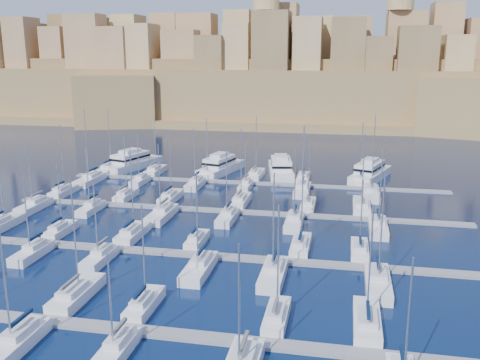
% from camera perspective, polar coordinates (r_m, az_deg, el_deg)
% --- Properties ---
extents(ground, '(600.00, 600.00, 0.00)m').
position_cam_1_polar(ground, '(88.73, -2.24, -5.32)').
color(ground, black).
rests_on(ground, ground).
extents(pontoon_near, '(84.00, 2.00, 0.40)m').
position_cam_1_polar(pontoon_near, '(58.89, -10.27, -15.58)').
color(pontoon_near, slate).
rests_on(pontoon_near, ground).
extents(pontoon_mid_near, '(84.00, 2.00, 0.40)m').
position_cam_1_polar(pontoon_mid_near, '(77.76, -4.33, -7.97)').
color(pontoon_mid_near, slate).
rests_on(pontoon_mid_near, ground).
extents(pontoon_mid_far, '(84.00, 2.00, 0.40)m').
position_cam_1_polar(pontoon_mid_far, '(97.95, -0.88, -3.36)').
color(pontoon_mid_far, slate).
rests_on(pontoon_mid_far, ground).
extents(pontoon_far, '(84.00, 2.00, 0.40)m').
position_cam_1_polar(pontoon_far, '(118.78, 1.35, -0.33)').
color(pontoon_far, slate).
rests_on(pontoon_far, ground).
extents(sailboat_2, '(2.93, 9.78, 15.21)m').
position_cam_1_polar(sailboat_2, '(67.46, -17.05, -11.52)').
color(sailboat_2, silver).
rests_on(sailboat_2, ground).
extents(sailboat_3, '(2.37, 7.91, 12.62)m').
position_cam_1_polar(sailboat_3, '(63.22, -10.18, -12.90)').
color(sailboat_3, silver).
rests_on(sailboat_3, ground).
extents(sailboat_4, '(2.37, 7.91, 13.53)m').
position_cam_1_polar(sailboat_4, '(59.77, 3.92, -14.34)').
color(sailboat_4, silver).
rests_on(sailboat_4, ground).
extents(sailboat_5, '(2.83, 9.42, 13.84)m').
position_cam_1_polar(sailboat_5, '(60.15, 13.37, -14.50)').
color(sailboat_5, silver).
rests_on(sailboat_5, ground).
extents(sailboat_8, '(2.77, 9.24, 13.20)m').
position_cam_1_polar(sailboat_8, '(59.24, -22.83, -15.72)').
color(sailboat_8, silver).
rests_on(sailboat_8, ground).
extents(sailboat_9, '(2.35, 7.82, 11.14)m').
position_cam_1_polar(sailboat_9, '(55.15, -13.12, -17.29)').
color(sailboat_9, silver).
rests_on(sailboat_9, ground).
extents(sailboat_12, '(2.82, 9.41, 15.26)m').
position_cam_1_polar(sailboat_12, '(97.48, -24.05, -4.31)').
color(sailboat_12, silver).
rests_on(sailboat_12, ground).
extents(sailboat_13, '(2.31, 7.71, 11.83)m').
position_cam_1_polar(sailboat_13, '(90.96, -18.60, -5.09)').
color(sailboat_13, silver).
rests_on(sailboat_13, ground).
extents(sailboat_14, '(2.74, 9.15, 14.46)m').
position_cam_1_polar(sailboat_14, '(86.34, -11.39, -5.60)').
color(sailboat_14, silver).
rests_on(sailboat_14, ground).
extents(sailboat_15, '(2.22, 7.39, 11.61)m').
position_cam_1_polar(sailboat_15, '(82.15, -4.62, -6.39)').
color(sailboat_15, silver).
rests_on(sailboat_15, ground).
extents(sailboat_16, '(2.64, 8.79, 14.45)m').
position_cam_1_polar(sailboat_16, '(80.12, 6.49, -6.94)').
color(sailboat_16, silver).
rests_on(sailboat_16, ground).
extents(sailboat_17, '(2.46, 8.20, 11.41)m').
position_cam_1_polar(sailboat_17, '(79.70, 12.63, -7.33)').
color(sailboat_17, silver).
rests_on(sailboat_17, ground).
extents(sailboat_19, '(2.49, 8.32, 14.04)m').
position_cam_1_polar(sailboat_19, '(82.52, -21.27, -7.20)').
color(sailboat_19, silver).
rests_on(sailboat_19, ground).
extents(sailboat_20, '(2.44, 8.13, 11.80)m').
position_cam_1_polar(sailboat_20, '(77.70, -14.72, -8.00)').
color(sailboat_20, silver).
rests_on(sailboat_20, ground).
extents(sailboat_21, '(2.94, 9.79, 13.53)m').
position_cam_1_polar(sailboat_21, '(72.01, -4.37, -9.30)').
color(sailboat_21, silver).
rests_on(sailboat_21, ground).
extents(sailboat_22, '(2.95, 9.83, 14.54)m').
position_cam_1_polar(sailboat_22, '(70.13, 3.57, -9.93)').
color(sailboat_22, silver).
rests_on(sailboat_22, ground).
extents(sailboat_23, '(3.06, 10.21, 15.42)m').
position_cam_1_polar(sailboat_23, '(69.62, 14.48, -10.53)').
color(sailboat_23, silver).
rests_on(sailboat_23, ground).
extents(sailboat_24, '(2.57, 8.56, 14.79)m').
position_cam_1_polar(sailboat_24, '(115.40, -18.33, -1.16)').
color(sailboat_24, silver).
rests_on(sailboat_24, ground).
extents(sailboat_25, '(2.41, 8.04, 12.73)m').
position_cam_1_polar(sailboat_25, '(109.12, -12.08, -1.61)').
color(sailboat_25, silver).
rests_on(sailboat_25, ground).
extents(sailboat_26, '(2.70, 8.99, 14.47)m').
position_cam_1_polar(sailboat_26, '(106.29, -7.42, -1.81)').
color(sailboat_26, silver).
rests_on(sailboat_26, ground).
extents(sailboat_27, '(2.75, 9.16, 14.88)m').
position_cam_1_polar(sailboat_27, '(102.82, 0.06, -2.21)').
color(sailboat_27, silver).
rests_on(sailboat_27, ground).
extents(sailboat_28, '(2.45, 8.17, 12.24)m').
position_cam_1_polar(sailboat_28, '(100.74, 7.27, -2.68)').
color(sailboat_28, silver).
rests_on(sailboat_28, ground).
extents(sailboat_29, '(3.09, 10.31, 14.57)m').
position_cam_1_polar(sailboat_29, '(101.60, 12.82, -2.75)').
color(sailboat_29, silver).
rests_on(sailboat_29, ground).
extents(sailboat_30, '(2.74, 9.14, 13.75)m').
position_cam_1_polar(sailboat_30, '(106.62, -21.09, -2.58)').
color(sailboat_30, silver).
rests_on(sailboat_30, ground).
extents(sailboat_31, '(2.37, 7.89, 12.43)m').
position_cam_1_polar(sailboat_31, '(101.74, -15.61, -2.92)').
color(sailboat_31, silver).
rests_on(sailboat_31, ground).
extents(sailboat_32, '(3.05, 10.17, 13.66)m').
position_cam_1_polar(sailboat_32, '(95.31, -8.34, -3.64)').
color(sailboat_32, silver).
rests_on(sailboat_32, ground).
extents(sailboat_33, '(2.62, 8.73, 14.12)m').
position_cam_1_polar(sailboat_33, '(92.81, -1.34, -3.97)').
color(sailboat_33, silver).
rests_on(sailboat_33, ground).
extents(sailboat_34, '(2.76, 9.21, 14.03)m').
position_cam_1_polar(sailboat_34, '(90.86, 5.81, -4.43)').
color(sailboat_34, silver).
rests_on(sailboat_34, ground).
extents(sailboat_35, '(2.93, 9.76, 14.47)m').
position_cam_1_polar(sailboat_35, '(90.45, 14.50, -4.88)').
color(sailboat_35, silver).
rests_on(sailboat_35, ground).
extents(sailboat_36, '(2.86, 9.54, 15.76)m').
position_cam_1_polar(sailboat_36, '(134.83, -13.70, 1.20)').
color(sailboat_36, silver).
rests_on(sailboat_36, ground).
extents(sailboat_37, '(2.82, 9.42, 14.34)m').
position_cam_1_polar(sailboat_37, '(130.30, -9.02, 0.99)').
color(sailboat_37, silver).
rests_on(sailboat_37, ground).
extents(sailboat_38, '(2.59, 8.65, 14.04)m').
position_cam_1_polar(sailboat_38, '(126.12, -3.58, 0.72)').
color(sailboat_38, silver).
rests_on(sailboat_38, ground).
extents(sailboat_39, '(3.00, 10.00, 14.50)m').
position_cam_1_polar(sailboat_39, '(124.35, 1.66, 0.56)').
color(sailboat_39, silver).
rests_on(sailboat_39, ground).
extents(sailboat_40, '(2.62, 8.72, 12.97)m').
position_cam_1_polar(sailboat_40, '(122.42, 6.77, 0.25)').
color(sailboat_40, silver).
rests_on(sailboat_40, ground).
extents(sailboat_41, '(2.66, 8.88, 14.04)m').
position_cam_1_polar(sailboat_41, '(122.22, 12.69, -0.01)').
color(sailboat_41, silver).
rests_on(sailboat_41, ground).
extents(sailboat_42, '(3.21, 10.69, 16.86)m').
position_cam_1_polar(sailboat_42, '(124.13, -15.69, 0.04)').
color(sailboat_42, silver).
rests_on(sailboat_42, ground).
extents(sailboat_43, '(2.32, 7.72, 11.64)m').
position_cam_1_polar(sailboat_43, '(120.84, -10.62, -0.08)').
color(sailboat_43, silver).
rests_on(sailboat_43, ground).
extents(sailboat_44, '(2.63, 8.77, 13.17)m').
position_cam_1_polar(sailboat_44, '(116.22, -4.78, -0.42)').
color(sailboat_44, silver).
rests_on(sailboat_44, ground).
extents(sailboat_45, '(2.25, 7.49, 10.14)m').
position_cam_1_polar(sailboat_45, '(114.34, 0.61, -0.62)').
color(sailboat_45, silver).
rests_on(sailboat_45, ground).
extents(sailboat_46, '(3.01, 10.04, 14.32)m').
position_cam_1_polar(sailboat_46, '(111.57, 6.67, -1.04)').
color(sailboat_46, silver).
rests_on(sailboat_46, ground).
extents(sailboat_47, '(3.25, 10.85, 17.09)m').
position_cam_1_polar(sailboat_47, '(111.01, 13.79, -1.41)').
color(sailboat_47, silver).
rests_on(sailboat_47, ground).
extents(motor_yacht_a, '(10.44, 18.81, 5.25)m').
position_cam_1_polar(motor_yacht_a, '(137.08, -11.44, 1.93)').
color(motor_yacht_a, silver).
rests_on(motor_yacht_a, ground).
extents(motor_yacht_b, '(8.88, 17.51, 5.25)m').
position_cam_1_polar(motor_yacht_b, '(129.48, -2.11, 1.52)').
color(motor_yacht_b, silver).
rests_on(motor_yacht_b, ground).
extents(motor_yacht_c, '(8.36, 18.39, 5.25)m').
position_cam_1_polar(motor_yacht_c, '(127.39, 4.38, 1.29)').
color(motor_yacht_c, silver).
rests_on(motor_yacht_c, ground).
extents(motor_yacht_d, '(10.44, 17.76, 5.25)m').
position_cam_1_polar(motor_yacht_d, '(126.35, 13.70, 0.83)').
color(motor_yacht_d, silver).
rests_on(motor_yacht_d, ground).
extents(fortified_city, '(460.00, 108.95, 59.52)m').
position_cam_1_polar(fortified_city, '(238.12, 6.55, 10.09)').
color(fortified_city, brown).
rests_on(fortified_city, ground).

